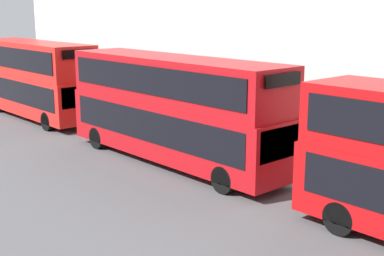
# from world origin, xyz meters

# --- Properties ---
(bus_second_in_queue) EXTENTS (2.59, 11.40, 4.44)m
(bus_second_in_queue) POSITION_xyz_m (1.60, 17.76, 2.45)
(bus_second_in_queue) COLOR #A80F14
(bus_second_in_queue) RESTS_ON ground
(bus_third_in_queue) EXTENTS (2.59, 10.19, 4.46)m
(bus_third_in_queue) POSITION_xyz_m (1.60, 30.28, 2.45)
(bus_third_in_queue) COLOR red
(bus_third_in_queue) RESTS_ON ground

